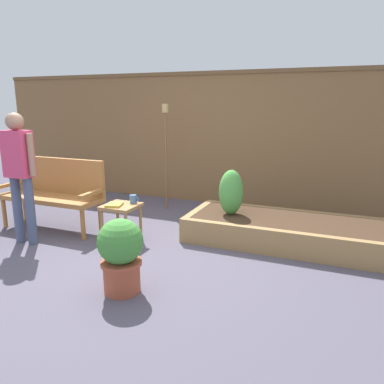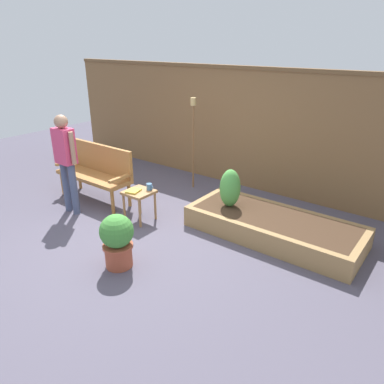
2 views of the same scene
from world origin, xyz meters
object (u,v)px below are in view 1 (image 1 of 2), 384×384
at_px(cup_on_table, 133,199).
at_px(tiki_torch, 166,138).
at_px(person_by_bench, 19,167).
at_px(garden_bench, 55,188).
at_px(book_on_table, 114,205).
at_px(potted_boxwood, 121,253).
at_px(side_table, 121,211).
at_px(shrub_near_bench, 231,192).

relative_size(cup_on_table, tiki_torch, 0.07).
bearing_deg(cup_on_table, person_by_bench, -153.68).
bearing_deg(garden_bench, person_by_bench, -82.26).
height_order(book_on_table, potted_boxwood, potted_boxwood).
xyz_separation_m(garden_bench, person_by_bench, (0.08, -0.62, 0.39)).
distance_m(book_on_table, tiki_torch, 1.77).
relative_size(side_table, shrub_near_bench, 0.85).
height_order(side_table, person_by_bench, person_by_bench).
bearing_deg(cup_on_table, shrub_near_bench, 28.52).
distance_m(book_on_table, shrub_near_bench, 1.43).
xyz_separation_m(potted_boxwood, person_by_bench, (-1.75, 0.59, 0.56)).
distance_m(garden_bench, book_on_table, 1.14).
height_order(side_table, tiki_torch, tiki_torch).
distance_m(side_table, cup_on_table, 0.21).
distance_m(side_table, potted_boxwood, 1.24).
relative_size(tiki_torch, person_by_bench, 1.06).
relative_size(side_table, potted_boxwood, 0.70).
relative_size(side_table, tiki_torch, 0.29).
bearing_deg(shrub_near_bench, side_table, -148.54).
bearing_deg(cup_on_table, potted_boxwood, -63.83).
distance_m(potted_boxwood, tiki_torch, 2.86).
bearing_deg(tiki_torch, shrub_near_bench, -33.29).
height_order(garden_bench, person_by_bench, person_by_bench).
relative_size(potted_boxwood, shrub_near_bench, 1.21).
bearing_deg(book_on_table, person_by_bench, -175.36).
xyz_separation_m(tiki_torch, person_by_bench, (-0.90, -2.03, -0.20)).
relative_size(potted_boxwood, person_by_bench, 0.44).
xyz_separation_m(garden_bench, potted_boxwood, (1.83, -1.22, -0.17)).
distance_m(book_on_table, potted_boxwood, 1.21).
bearing_deg(person_by_bench, shrub_near_bench, 27.37).
bearing_deg(person_by_bench, tiki_torch, 66.16).
bearing_deg(side_table, cup_on_table, 53.92).
xyz_separation_m(garden_bench, shrub_near_bench, (2.31, 0.53, 0.04)).
xyz_separation_m(cup_on_table, potted_boxwood, (0.58, -1.17, -0.16)).
bearing_deg(potted_boxwood, garden_bench, 146.41).
height_order(book_on_table, shrub_near_bench, shrub_near_bench).
relative_size(side_table, cup_on_table, 3.90).
bearing_deg(potted_boxwood, person_by_bench, 161.25).
xyz_separation_m(book_on_table, tiki_torch, (-0.13, 1.65, 0.64)).
height_order(shrub_near_bench, person_by_bench, person_by_bench).
distance_m(potted_boxwood, person_by_bench, 1.93).
height_order(book_on_table, tiki_torch, tiki_torch).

